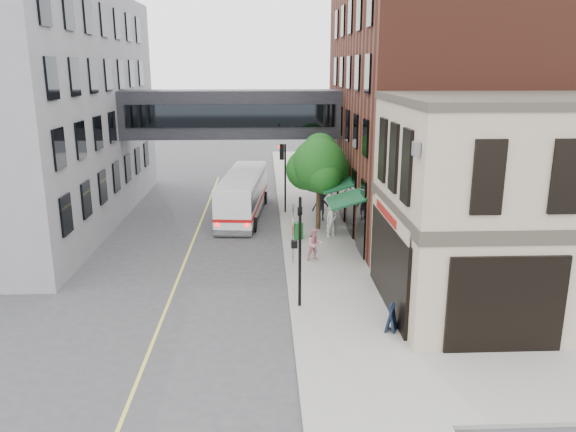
{
  "coord_description": "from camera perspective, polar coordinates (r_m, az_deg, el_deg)",
  "views": [
    {
      "loc": [
        -0.98,
        -18.91,
        9.51
      ],
      "look_at": [
        -0.02,
        3.17,
        3.58
      ],
      "focal_mm": 35.0,
      "sensor_mm": 36.0,
      "label": 1
    }
  ],
  "objects": [
    {
      "name": "sandwich_board",
      "position": [
        21.07,
        10.47,
        -10.13
      ],
      "size": [
        0.55,
        0.65,
        1.0
      ],
      "primitive_type": "cube",
      "rotation": [
        0.0,
        0.0,
        -0.41
      ],
      "color": "black",
      "rests_on": "sidewalk_main"
    },
    {
      "name": "bus",
      "position": [
        36.58,
        -4.57,
        2.37
      ],
      "size": [
        3.21,
        10.33,
        2.73
      ],
      "color": "white",
      "rests_on": "ground"
    },
    {
      "name": "corner_building",
      "position": [
        23.75,
        22.35,
        0.98
      ],
      "size": [
        10.19,
        8.12,
        8.45
      ],
      "color": "tan",
      "rests_on": "ground"
    },
    {
      "name": "traffic_signal_far",
      "position": [
        36.46,
        -0.51,
        5.27
      ],
      "size": [
        0.53,
        0.28,
        4.5
      ],
      "color": "black",
      "rests_on": "sidewalk_main"
    },
    {
      "name": "ground",
      "position": [
        21.19,
        0.43,
        -11.65
      ],
      "size": [
        120.0,
        120.0,
        0.0
      ],
      "primitive_type": "plane",
      "color": "#38383A",
      "rests_on": "ground"
    },
    {
      "name": "pedestrian_a",
      "position": [
        31.69,
        4.44,
        -0.48
      ],
      "size": [
        0.79,
        0.68,
        1.84
      ],
      "primitive_type": "imported",
      "rotation": [
        0.0,
        0.0,
        0.43
      ],
      "color": "white",
      "rests_on": "sidewalk_main"
    },
    {
      "name": "newspaper_box",
      "position": [
        31.3,
        1.05,
        -1.5
      ],
      "size": [
        0.56,
        0.52,
        0.93
      ],
      "primitive_type": "cube",
      "rotation": [
        0.0,
        0.0,
        0.26
      ],
      "color": "#155F1F",
      "rests_on": "sidewalk_main"
    },
    {
      "name": "street_sign_pole",
      "position": [
        27.03,
        0.52,
        -1.27
      ],
      "size": [
        0.08,
        0.75,
        3.0
      ],
      "color": "gray",
      "rests_on": "sidewalk_main"
    },
    {
      "name": "traffic_signal_near",
      "position": [
        21.95,
        1.14,
        -2.29
      ],
      "size": [
        0.44,
        0.22,
        4.6
      ],
      "color": "black",
      "rests_on": "sidewalk_main"
    },
    {
      "name": "brick_building",
      "position": [
        35.72,
        15.65,
        10.42
      ],
      "size": [
        13.76,
        18.0,
        14.0
      ],
      "color": "#512519",
      "rests_on": "ground"
    },
    {
      "name": "sidewalk_main",
      "position": [
        34.36,
        2.58,
        -0.94
      ],
      "size": [
        4.0,
        60.0,
        0.15
      ],
      "primitive_type": "cube",
      "color": "gray",
      "rests_on": "ground"
    },
    {
      "name": "pedestrian_c",
      "position": [
        34.94,
        3.42,
        1.02
      ],
      "size": [
        1.24,
        0.77,
        1.85
      ],
      "primitive_type": "imported",
      "rotation": [
        0.0,
        0.0,
        0.07
      ],
      "color": "black",
      "rests_on": "sidewalk_main"
    },
    {
      "name": "skyway_bridge",
      "position": [
        37.09,
        -5.7,
        10.29
      ],
      "size": [
        14.0,
        3.18,
        3.0
      ],
      "color": "black",
      "rests_on": "ground"
    },
    {
      "name": "lane_marking",
      "position": [
        30.7,
        -9.91,
        -3.26
      ],
      "size": [
        0.12,
        40.0,
        0.01
      ],
      "primitive_type": "cube",
      "color": "#D8CC4C",
      "rests_on": "ground"
    },
    {
      "name": "street_tree",
      "position": [
        32.77,
        3.12,
        5.15
      ],
      "size": [
        3.8,
        3.2,
        5.6
      ],
      "color": "#382619",
      "rests_on": "sidewalk_main"
    },
    {
      "name": "pedestrian_b",
      "position": [
        27.85,
        2.73,
        -2.89
      ],
      "size": [
        0.93,
        0.81,
        1.62
      ],
      "primitive_type": "imported",
      "rotation": [
        0.0,
        0.0,
        0.29
      ],
      "color": "pink",
      "rests_on": "sidewalk_main"
    }
  ]
}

